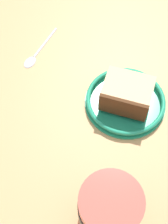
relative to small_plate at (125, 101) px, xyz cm
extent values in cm
cube|color=tan|center=(7.99, 1.09, -2.07)|extent=(147.93, 147.93, 2.55)
cylinder|color=#1E8C66|center=(0.00, 0.00, -0.37)|extent=(14.21, 14.21, 0.85)
torus|color=#1E8C66|center=(0.00, 0.00, 0.43)|extent=(13.84, 13.84, 0.76)
cube|color=#472814|center=(0.00, 0.00, 0.35)|extent=(9.07, 7.43, 0.60)
cube|color=#EAB27F|center=(0.00, 0.00, 2.79)|extent=(9.07, 7.43, 4.27)
cube|color=#472814|center=(0.69, 3.16, 2.79)|extent=(7.95, 2.28, 4.27)
cylinder|color=#BF4C3F|center=(2.28, 20.13, 4.63)|extent=(7.80, 7.80, 10.84)
cylinder|color=black|center=(2.28, 20.13, 6.18)|extent=(7.95, 7.95, 2.97)
cylinder|color=#47230F|center=(2.28, 20.13, 8.34)|extent=(6.86, 6.86, 0.40)
ellipsoid|color=silver|center=(18.39, -7.65, -0.39)|extent=(2.99, 3.53, 0.80)
cylinder|color=silver|center=(16.19, -13.02, -0.54)|extent=(3.72, 8.15, 0.50)
camera|label=1|loc=(4.63, 29.44, 45.47)|focal=49.47mm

